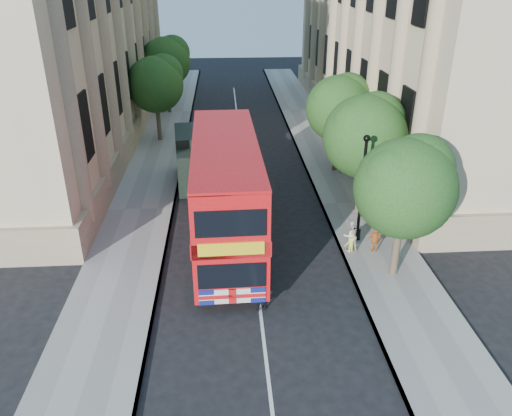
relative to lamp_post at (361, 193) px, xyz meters
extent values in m
plane|color=black|center=(-5.00, -6.00, -2.51)|extent=(120.00, 120.00, 0.00)
cube|color=gray|center=(0.75, 4.00, -2.45)|extent=(3.50, 80.00, 0.12)
cube|color=gray|center=(-10.75, 4.00, -2.45)|extent=(3.50, 80.00, 0.12)
cube|color=tan|center=(8.80, 18.00, 6.49)|extent=(12.00, 38.00, 18.00)
cube|color=tan|center=(-18.80, 18.00, 6.49)|extent=(12.00, 38.00, 18.00)
cylinder|color=#473828|center=(0.80, -3.00, -1.08)|extent=(0.32, 0.32, 2.86)
sphere|color=#17471B|center=(0.80, -3.00, 1.52)|extent=(4.00, 4.00, 4.00)
sphere|color=#17471B|center=(1.40, -2.60, 2.17)|extent=(2.80, 2.80, 2.80)
sphere|color=#17471B|center=(0.30, -3.30, 2.04)|extent=(2.60, 2.60, 2.60)
cylinder|color=#473828|center=(0.80, 3.00, -1.01)|extent=(0.32, 0.32, 2.99)
sphere|color=#17471B|center=(0.80, 3.00, 1.71)|extent=(4.20, 4.20, 4.20)
sphere|color=#17471B|center=(1.40, 3.40, 2.39)|extent=(2.94, 2.94, 2.94)
sphere|color=#17471B|center=(0.30, 2.70, 2.25)|extent=(2.73, 2.73, 2.73)
cylinder|color=#473828|center=(0.80, 9.00, -1.06)|extent=(0.32, 0.32, 2.90)
sphere|color=#17471B|center=(0.80, 9.00, 1.58)|extent=(4.00, 4.00, 4.00)
sphere|color=#17471B|center=(1.40, 9.40, 2.24)|extent=(2.80, 2.80, 2.80)
sphere|color=#17471B|center=(0.30, 8.70, 2.11)|extent=(2.60, 2.60, 2.60)
cylinder|color=#473828|center=(-11.00, 16.00, -1.01)|extent=(0.32, 0.32, 2.99)
sphere|color=#17471B|center=(-11.00, 16.00, 1.71)|extent=(4.00, 4.00, 4.00)
sphere|color=#17471B|center=(-10.40, 16.40, 2.39)|extent=(2.80, 2.80, 2.80)
sphere|color=#17471B|center=(-11.50, 15.70, 2.25)|extent=(2.60, 2.60, 2.60)
cylinder|color=#473828|center=(-11.00, 24.00, -0.93)|extent=(0.32, 0.32, 3.17)
sphere|color=#17471B|center=(-11.00, 24.00, 1.95)|extent=(4.20, 4.20, 4.20)
sphere|color=#17471B|center=(-10.40, 24.40, 2.67)|extent=(2.94, 2.94, 2.94)
sphere|color=#17471B|center=(-11.50, 23.70, 2.53)|extent=(2.73, 2.73, 2.73)
cylinder|color=black|center=(0.00, 0.00, -2.14)|extent=(0.30, 0.30, 0.50)
cylinder|color=black|center=(0.00, 0.00, 0.11)|extent=(0.14, 0.14, 5.00)
sphere|color=black|center=(0.00, 0.00, 2.61)|extent=(0.32, 0.32, 0.32)
cube|color=red|center=(-6.16, 0.13, 0.22)|extent=(3.04, 10.75, 4.44)
cube|color=black|center=(-6.16, 0.13, -0.77)|extent=(3.08, 10.07, 1.01)
cube|color=black|center=(-6.16, 0.13, 1.37)|extent=(3.08, 10.07, 1.01)
cube|color=yellow|center=(-6.05, -5.21, 0.36)|extent=(2.36, 0.13, 0.51)
cylinder|color=black|center=(-7.36, -3.66, -1.95)|extent=(0.34, 1.13, 1.13)
cylinder|color=black|center=(-4.81, -3.61, -1.95)|extent=(0.34, 1.13, 1.13)
cylinder|color=black|center=(-7.51, 3.65, -1.95)|extent=(0.34, 1.13, 1.13)
cylinder|color=black|center=(-4.97, 3.70, -1.95)|extent=(0.34, 1.13, 1.13)
cube|color=black|center=(-7.72, 5.77, -1.00)|extent=(2.42, 2.22, 2.35)
cube|color=black|center=(-7.63, 4.82, -0.72)|extent=(2.01, 0.30, 0.78)
cube|color=black|center=(-7.97, 8.22, -0.78)|extent=(2.57, 3.78, 2.79)
cube|color=black|center=(-7.90, 7.55, -2.12)|extent=(2.53, 5.54, 0.28)
cylinder|color=black|center=(-8.71, 5.56, -2.06)|extent=(0.33, 0.91, 0.89)
cylinder|color=black|center=(-6.71, 5.76, -2.06)|extent=(0.33, 0.91, 0.89)
cylinder|color=black|center=(-9.08, 9.23, -2.06)|extent=(0.33, 0.91, 0.89)
cylinder|color=black|center=(-7.07, 9.43, -2.06)|extent=(0.33, 0.91, 0.89)
imported|color=black|center=(-4.97, -5.00, -1.70)|extent=(0.70, 0.60, 1.62)
imported|color=beige|center=(-0.60, -1.00, -1.64)|extent=(0.82, 0.69, 1.51)
imported|color=orange|center=(0.50, -1.19, -1.81)|extent=(0.72, 0.38, 1.16)
imported|color=#E9E54F|center=(-0.60, -1.15, -1.91)|extent=(0.70, 0.53, 0.96)
camera|label=1|loc=(-6.18, -20.42, 9.31)|focal=35.00mm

